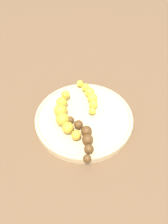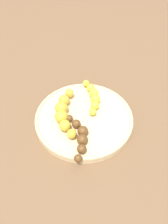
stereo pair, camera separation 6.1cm
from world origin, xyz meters
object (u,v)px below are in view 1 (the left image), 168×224
object	(u,v)px
fruit_bowl	(84,118)
banana_yellow	(90,95)
banana_spotted	(64,114)
banana_overripe	(84,136)

from	to	relation	value
fruit_bowl	banana_yellow	bearing A→B (deg)	-19.13
banana_spotted	banana_yellow	size ratio (longest dim) A/B	1.25
fruit_bowl	banana_yellow	xyz separation A→B (m)	(0.07, -0.02, 0.02)
fruit_bowl	banana_spotted	world-z (taller)	banana_spotted
banana_overripe	banana_yellow	world-z (taller)	same
banana_spotted	banana_overripe	xyz separation A→B (m)	(-0.07, -0.05, -0.00)
fruit_bowl	banana_spotted	distance (m)	0.06
banana_overripe	banana_yellow	distance (m)	0.15
banana_overripe	banana_yellow	size ratio (longest dim) A/B	1.01
banana_spotted	fruit_bowl	bearing A→B (deg)	175.62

